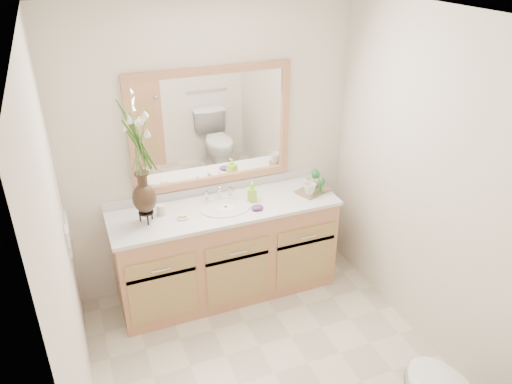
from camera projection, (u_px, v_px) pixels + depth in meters
name	position (u px, v px, depth m)	size (l,w,h in m)	color
floor	(274.00, 374.00, 3.53)	(2.60, 2.60, 0.00)	silver
ceiling	(282.00, 19.00, 2.42)	(2.40, 2.60, 0.02)	white
wall_back	(212.00, 151.00, 4.05)	(2.40, 0.02, 2.40)	silver
wall_left	(66.00, 275.00, 2.58)	(0.02, 2.60, 2.40)	silver
wall_right	(439.00, 195.00, 3.37)	(0.02, 2.60, 2.40)	silver
vanity	(226.00, 251.00, 4.18)	(1.80, 0.55, 0.80)	tan
counter	(225.00, 208.00, 3.99)	(1.84, 0.57, 0.03)	silver
sink	(226.00, 213.00, 3.99)	(0.38, 0.34, 0.23)	white
mirror	(212.00, 128.00, 3.93)	(1.32, 0.04, 0.97)	white
switch_plate	(67.00, 236.00, 3.32)	(0.02, 0.12, 0.12)	white
flower_vase	(139.00, 151.00, 3.51)	(0.21, 0.21, 0.85)	black
tumbler	(161.00, 210.00, 3.85)	(0.07, 0.07, 0.08)	beige
soap_dish	(183.00, 217.00, 3.82)	(0.10, 0.10, 0.03)	beige
soap_bottle	(252.00, 192.00, 4.04)	(0.07, 0.07, 0.15)	#A0E636
purple_dish	(257.00, 208.00, 3.93)	(0.10, 0.08, 0.03)	#58246E
tray	(313.00, 191.00, 4.21)	(0.28, 0.18, 0.01)	brown
mug_left	(310.00, 189.00, 4.12)	(0.10, 0.10, 0.10)	beige
mug_right	(311.00, 183.00, 4.21)	(0.10, 0.09, 0.10)	beige
goblet_front	(321.00, 182.00, 4.14)	(0.06, 0.06, 0.13)	#267332
goblet_back	(315.00, 175.00, 4.22)	(0.07, 0.07, 0.16)	#267332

